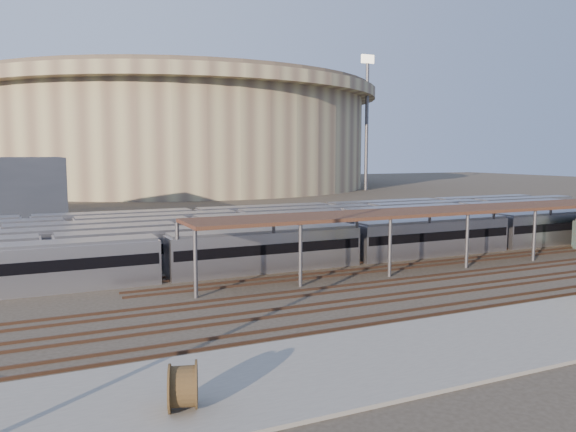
# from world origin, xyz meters

# --- Properties ---
(ground) EXTENTS (420.00, 420.00, 0.00)m
(ground) POSITION_xyz_m (0.00, 0.00, 0.00)
(ground) COLOR #383026
(ground) RESTS_ON ground
(apron) EXTENTS (50.00, 9.00, 0.20)m
(apron) POSITION_xyz_m (-5.00, -15.00, 0.10)
(apron) COLOR gray
(apron) RESTS_ON ground
(subway_trains) EXTENTS (124.60, 23.90, 3.60)m
(subway_trains) POSITION_xyz_m (-2.24, 18.50, 1.80)
(subway_trains) COLOR #AEAEB3
(subway_trains) RESTS_ON ground
(inspection_shed) EXTENTS (60.30, 6.00, 5.30)m
(inspection_shed) POSITION_xyz_m (22.00, 4.00, 4.98)
(inspection_shed) COLOR #504F53
(inspection_shed) RESTS_ON ground
(empty_tracks) EXTENTS (170.00, 9.62, 0.18)m
(empty_tracks) POSITION_xyz_m (0.00, -5.00, 0.09)
(empty_tracks) COLOR #4C3323
(empty_tracks) RESTS_ON ground
(stadium) EXTENTS (124.00, 124.00, 32.50)m
(stadium) POSITION_xyz_m (25.00, 140.00, 16.47)
(stadium) COLOR tan
(stadium) RESTS_ON ground
(floodlight_2) EXTENTS (4.00, 1.00, 38.40)m
(floodlight_2) POSITION_xyz_m (70.00, 100.00, 20.65)
(floodlight_2) COLOR #504F53
(floodlight_2) RESTS_ON ground
(floodlight_3) EXTENTS (4.00, 1.00, 38.40)m
(floodlight_3) POSITION_xyz_m (-10.00, 160.00, 20.65)
(floodlight_3) COLOR #504F53
(floodlight_3) RESTS_ON ground
(cable_reel_east) EXTENTS (1.62, 2.21, 1.98)m
(cable_reel_east) POSITION_xyz_m (-13.51, -16.63, 1.19)
(cable_reel_east) COLOR brown
(cable_reel_east) RESTS_ON apron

